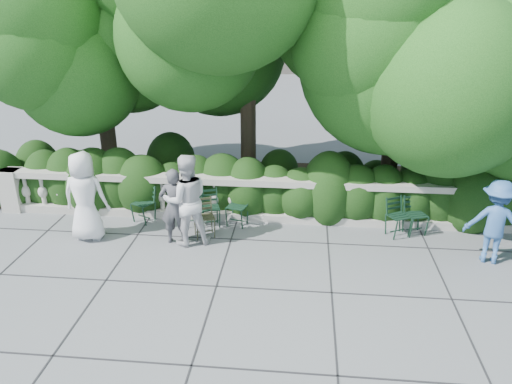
# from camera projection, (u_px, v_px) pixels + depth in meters

# --- Properties ---
(ground) EXTENTS (90.00, 90.00, 0.00)m
(ground) POSITION_uv_depth(u_px,v_px,m) (251.00, 259.00, 9.60)
(ground) COLOR #595C62
(ground) RESTS_ON ground
(balustrade) EXTENTS (12.00, 0.44, 1.00)m
(balustrade) POSITION_uv_depth(u_px,v_px,m) (260.00, 200.00, 11.07)
(balustrade) COLOR #9E998E
(balustrade) RESTS_ON ground
(shrub_hedge) EXTENTS (15.00, 2.60, 1.70)m
(shrub_hedge) POSITION_uv_depth(u_px,v_px,m) (264.00, 199.00, 12.36)
(shrub_hedge) COLOR black
(shrub_hedge) RESTS_ON ground
(tree_canopy) EXTENTS (15.04, 6.52, 6.78)m
(tree_canopy) POSITION_uv_depth(u_px,v_px,m) (297.00, 32.00, 10.99)
(tree_canopy) COLOR #3F3023
(tree_canopy) RESTS_ON ground
(chair_a) EXTENTS (0.51, 0.54, 0.84)m
(chair_a) POSITION_uv_depth(u_px,v_px,m) (195.00, 228.00, 10.88)
(chair_a) COLOR black
(chair_a) RESTS_ON ground
(chair_b) EXTENTS (0.57, 0.60, 0.84)m
(chair_b) POSITION_uv_depth(u_px,v_px,m) (212.00, 229.00, 10.81)
(chair_b) COLOR black
(chair_b) RESTS_ON ground
(chair_c) EXTENTS (0.61, 0.63, 0.84)m
(chair_c) POSITION_uv_depth(u_px,v_px,m) (140.00, 224.00, 11.07)
(chair_c) COLOR black
(chair_c) RESTS_ON ground
(chair_d) EXTENTS (0.55, 0.58, 0.84)m
(chair_d) POSITION_uv_depth(u_px,v_px,m) (235.00, 228.00, 10.88)
(chair_d) COLOR black
(chair_d) RESTS_ON ground
(chair_e) EXTENTS (0.58, 0.60, 0.84)m
(chair_e) POSITION_uv_depth(u_px,v_px,m) (417.00, 237.00, 10.48)
(chair_e) COLOR black
(chair_e) RESTS_ON ground
(chair_f) EXTENTS (0.61, 0.63, 0.84)m
(chair_f) POSITION_uv_depth(u_px,v_px,m) (401.00, 238.00, 10.41)
(chair_f) COLOR black
(chair_f) RESTS_ON ground
(chair_weathered) EXTENTS (0.58, 0.61, 0.84)m
(chair_weathered) POSITION_uv_depth(u_px,v_px,m) (206.00, 239.00, 10.37)
(chair_weathered) COLOR black
(chair_weathered) RESTS_ON ground
(person_businessman) EXTENTS (0.92, 0.61, 1.87)m
(person_businessman) POSITION_uv_depth(u_px,v_px,m) (85.00, 196.00, 10.09)
(person_businessman) COLOR white
(person_businessman) RESTS_ON ground
(person_woman_grey) EXTENTS (0.61, 0.43, 1.59)m
(person_woman_grey) POSITION_uv_depth(u_px,v_px,m) (174.00, 206.00, 9.98)
(person_woman_grey) COLOR #434349
(person_woman_grey) RESTS_ON ground
(person_casual_man) EXTENTS (1.11, 0.99, 1.89)m
(person_casual_man) POSITION_uv_depth(u_px,v_px,m) (186.00, 200.00, 9.89)
(person_casual_man) COLOR silver
(person_casual_man) RESTS_ON ground
(person_older_blue) EXTENTS (1.17, 0.85, 1.64)m
(person_older_blue) POSITION_uv_depth(u_px,v_px,m) (495.00, 222.00, 9.26)
(person_older_blue) COLOR #345F9C
(person_older_blue) RESTS_ON ground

